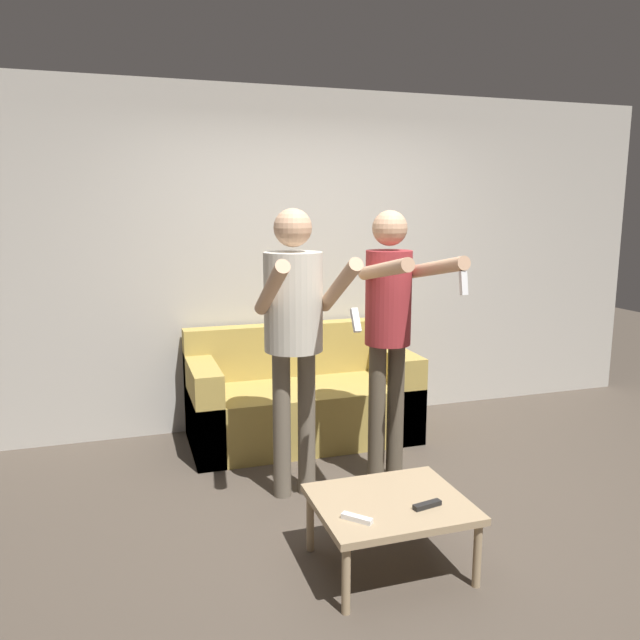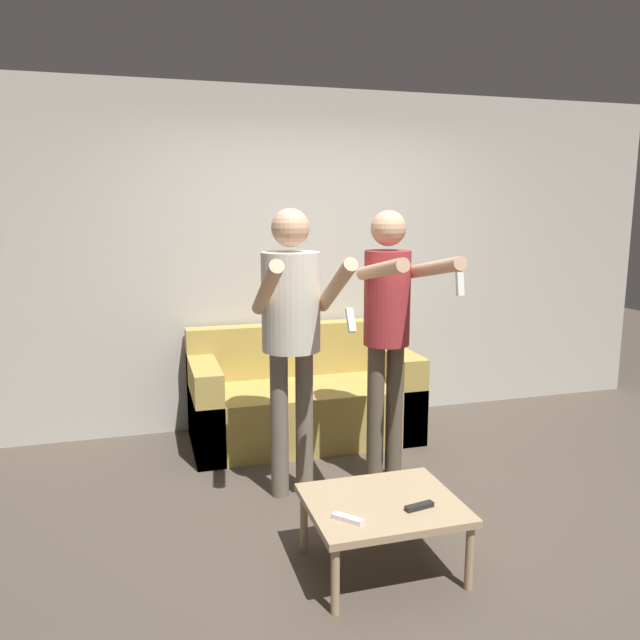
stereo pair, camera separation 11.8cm
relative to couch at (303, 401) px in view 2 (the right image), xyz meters
The scene contains 8 objects.
ground_plane 1.41m from the couch, 84.61° to the right, with size 14.00×14.00×0.00m, color #4C4238.
wall_back 1.15m from the couch, 73.43° to the left, with size 6.40×0.06×2.70m.
couch is the anchor object (origin of this frame).
person_standing_left 1.29m from the couch, 108.12° to the right, with size 0.47×0.75×1.77m.
person_standing_right 1.28m from the couch, 72.02° to the right, with size 0.41×0.78×1.76m.
coffee_table 1.86m from the couch, 92.35° to the right, with size 0.74×0.62×0.36m.
remote_near 2.02m from the couch, 98.72° to the right, with size 0.13×0.13×0.02m.
remote_far 1.98m from the couch, 88.19° to the right, with size 0.15×0.06×0.02m.
Camera 2 is at (-1.29, -3.13, 1.78)m, focal length 35.00 mm.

